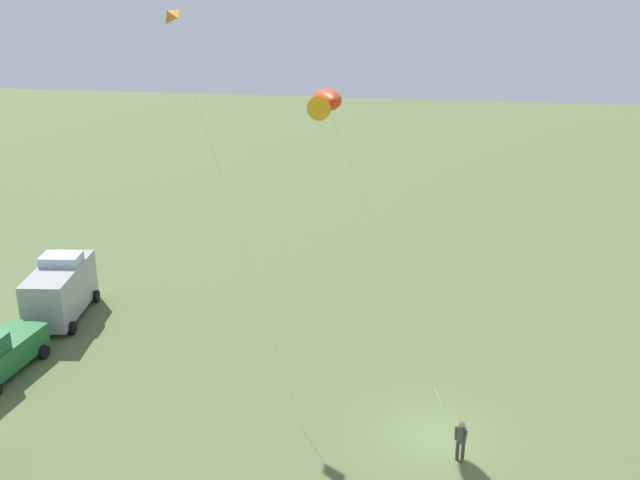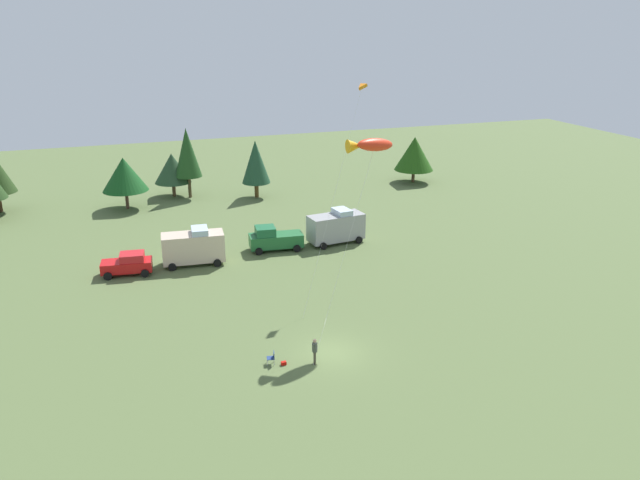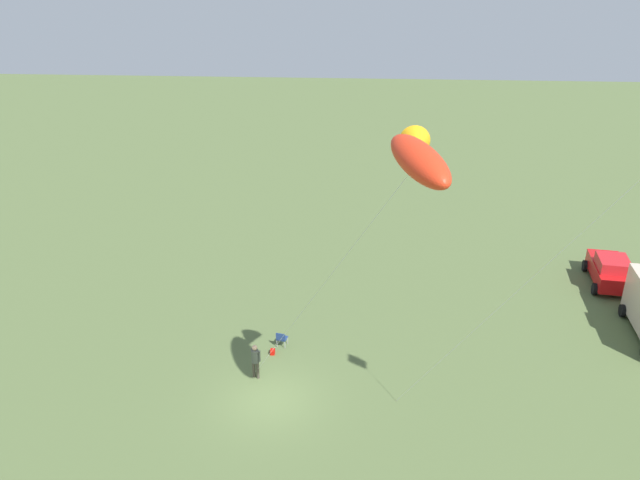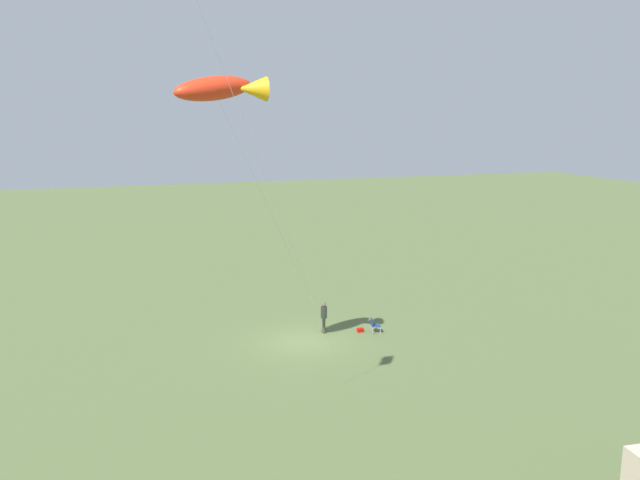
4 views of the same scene
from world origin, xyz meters
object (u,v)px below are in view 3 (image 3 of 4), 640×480
object	(u,v)px
folding_chair	(282,338)
backpack_on_grass	(273,352)
car_red_sedan	(610,270)
kite_large_fish	(418,157)
person_kite_flyer	(255,359)

from	to	relation	value
folding_chair	backpack_on_grass	size ratio (longest dim) A/B	2.56
car_red_sedan	kite_large_fish	xyz separation A→B (m)	(16.53, -13.01, 11.55)
folding_chair	kite_large_fish	bearing A→B (deg)	-137.08
kite_large_fish	backpack_on_grass	bearing A→B (deg)	-144.94
backpack_on_grass	kite_large_fish	xyz separation A→B (m)	(8.09, 5.68, 12.39)
kite_large_fish	car_red_sedan	bearing A→B (deg)	141.79
folding_chair	backpack_on_grass	xyz separation A→B (m)	(0.66, -0.36, -0.38)
person_kite_flyer	backpack_on_grass	xyz separation A→B (m)	(-1.91, 0.49, -0.91)
backpack_on_grass	kite_large_fish	size ratio (longest dim) A/B	0.02
person_kite_flyer	folding_chair	size ratio (longest dim) A/B	2.12
backpack_on_grass	car_red_sedan	world-z (taller)	car_red_sedan
folding_chair	backpack_on_grass	world-z (taller)	folding_chair
person_kite_flyer	kite_large_fish	size ratio (longest dim) A/B	0.13
folding_chair	backpack_on_grass	distance (m)	0.84
folding_chair	kite_large_fish	xyz separation A→B (m)	(8.75, 5.31, 12.01)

